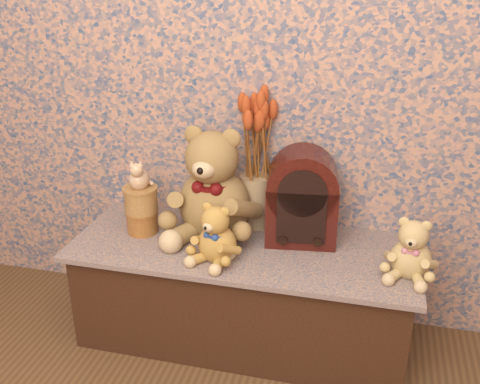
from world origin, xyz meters
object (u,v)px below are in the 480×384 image
object	(u,v)px
teddy_small	(412,245)
ceramic_vase	(255,201)
teddy_medium	(217,230)
teddy_large	(214,177)
biscuit_tin_lower	(142,222)
cat_figurine	(139,173)
cathedral_radio	(302,196)

from	to	relation	value
teddy_small	ceramic_vase	xyz separation A→B (m)	(-0.60, 0.25, -0.01)
teddy_medium	teddy_small	bearing A→B (deg)	22.61
teddy_large	biscuit_tin_lower	distance (m)	0.34
teddy_large	cat_figurine	bearing A→B (deg)	-163.10
teddy_medium	ceramic_vase	world-z (taller)	teddy_medium
teddy_large	cathedral_radio	world-z (taller)	teddy_large
cathedral_radio	biscuit_tin_lower	size ratio (longest dim) A/B	2.97
teddy_large	teddy_small	world-z (taller)	teddy_large
teddy_medium	ceramic_vase	bearing A→B (deg)	94.80
teddy_large	ceramic_vase	size ratio (longest dim) A/B	2.21
cathedral_radio	teddy_large	bearing A→B (deg)	176.27
teddy_small	teddy_large	bearing A→B (deg)	179.91
cat_figurine	cathedral_radio	bearing A→B (deg)	-3.19
ceramic_vase	biscuit_tin_lower	xyz separation A→B (m)	(-0.42, -0.17, -0.06)
biscuit_tin_lower	cat_figurine	xyz separation A→B (m)	(0.00, 0.00, 0.21)
biscuit_tin_lower	ceramic_vase	bearing A→B (deg)	22.50
teddy_large	cat_figurine	xyz separation A→B (m)	(-0.28, -0.07, 0.02)
teddy_medium	ceramic_vase	xyz separation A→B (m)	(0.07, 0.31, -0.01)
ceramic_vase	biscuit_tin_lower	bearing A→B (deg)	-157.50
teddy_medium	ceramic_vase	distance (m)	0.32
cat_figurine	teddy_large	bearing A→B (deg)	2.10
teddy_medium	cat_figurine	distance (m)	0.40
teddy_medium	biscuit_tin_lower	distance (m)	0.38
cathedral_radio	ceramic_vase	size ratio (longest dim) A/B	1.72
ceramic_vase	cat_figurine	bearing A→B (deg)	-157.50
teddy_medium	cathedral_radio	world-z (taller)	cathedral_radio
ceramic_vase	cat_figurine	xyz separation A→B (m)	(-0.42, -0.17, 0.15)
biscuit_tin_lower	cat_figurine	world-z (taller)	cat_figurine
teddy_small	ceramic_vase	distance (m)	0.65
teddy_small	cat_figurine	size ratio (longest dim) A/B	1.84
teddy_large	teddy_medium	size ratio (longest dim) A/B	2.01
teddy_small	cathedral_radio	bearing A→B (deg)	168.27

